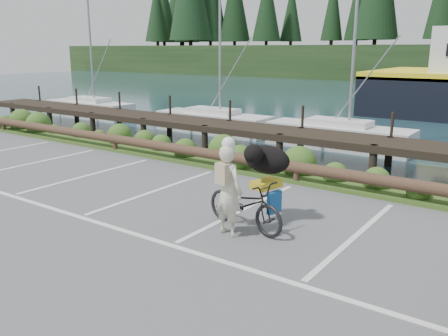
# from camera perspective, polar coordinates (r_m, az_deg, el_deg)

# --- Properties ---
(ground) EXTENTS (72.00, 72.00, 0.00)m
(ground) POSITION_cam_1_polar(r_m,az_deg,el_deg) (9.11, -4.68, -8.46)
(ground) COLOR #515153
(vegetation_strip) EXTENTS (34.00, 1.60, 0.10)m
(vegetation_strip) POSITION_cam_1_polar(r_m,az_deg,el_deg) (13.37, 10.03, -0.99)
(vegetation_strip) COLOR #3D5B21
(vegetation_strip) RESTS_ON ground
(log_rail) EXTENTS (32.00, 0.30, 0.60)m
(log_rail) POSITION_cam_1_polar(r_m,az_deg,el_deg) (12.77, 8.66, -1.88)
(log_rail) COLOR #443021
(log_rail) RESTS_ON ground
(bicycle) EXTENTS (2.05, 1.05, 1.03)m
(bicycle) POSITION_cam_1_polar(r_m,az_deg,el_deg) (9.41, 2.53, -4.34)
(bicycle) COLOR black
(bicycle) RESTS_ON ground
(cyclist) EXTENTS (0.72, 0.54, 1.77)m
(cyclist) POSITION_cam_1_polar(r_m,az_deg,el_deg) (8.99, 0.53, -2.72)
(cyclist) COLOR beige
(cyclist) RESTS_ON ground
(dog) EXTENTS (0.68, 1.09, 0.58)m
(dog) POSITION_cam_1_polar(r_m,az_deg,el_deg) (9.64, 5.17, 1.04)
(dog) COLOR black
(dog) RESTS_ON bicycle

